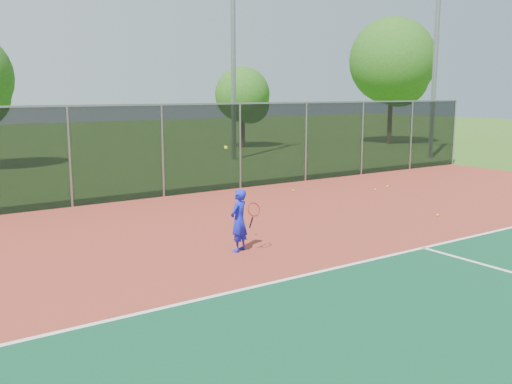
% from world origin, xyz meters
% --- Properties ---
extents(ground, '(120.00, 120.00, 0.00)m').
position_xyz_m(ground, '(0.00, 0.00, 0.00)').
color(ground, '#305B1A').
rests_on(ground, ground).
extents(court_apron, '(30.00, 20.00, 0.02)m').
position_xyz_m(court_apron, '(0.00, 2.00, 0.01)').
color(court_apron, '#9C3727').
rests_on(court_apron, ground).
extents(fence_back, '(30.00, 0.06, 3.03)m').
position_xyz_m(fence_back, '(0.00, 12.00, 1.56)').
color(fence_back, black).
rests_on(fence_back, court_apron).
extents(tennis_player, '(0.60, 0.67, 2.29)m').
position_xyz_m(tennis_player, '(-1.47, 5.11, 0.71)').
color(tennis_player, '#171FD9').
rests_on(tennis_player, court_apron).
extents(practice_ball_0, '(0.07, 0.07, 0.07)m').
position_xyz_m(practice_ball_0, '(6.59, 8.86, 0.06)').
color(practice_ball_0, '#C7D919').
rests_on(practice_ball_0, court_apron).
extents(practice_ball_1, '(0.07, 0.07, 0.07)m').
position_xyz_m(practice_ball_1, '(4.95, 4.95, 0.06)').
color(practice_ball_1, '#C7D919').
rests_on(practice_ball_1, court_apron).
extents(practice_ball_4, '(0.07, 0.07, 0.07)m').
position_xyz_m(practice_ball_4, '(4.12, 10.34, 0.06)').
color(practice_ball_4, '#C7D919').
rests_on(practice_ball_4, court_apron).
extents(practice_ball_5, '(0.07, 0.07, 0.07)m').
position_xyz_m(practice_ball_5, '(7.49, 9.14, 0.06)').
color(practice_ball_5, '#C7D919').
rests_on(practice_ball_5, court_apron).
extents(floodlight_n, '(0.90, 0.40, 12.25)m').
position_xyz_m(floodlight_n, '(7.52, 19.59, 6.90)').
color(floodlight_n, gray).
rests_on(floodlight_n, ground).
extents(floodlight_ne, '(0.90, 0.40, 12.25)m').
position_xyz_m(floodlight_ne, '(16.26, 14.29, 6.90)').
color(floodlight_ne, gray).
rests_on(floodlight_ne, ground).
extents(tree_back_mid, '(3.37, 3.37, 4.95)m').
position_xyz_m(tree_back_mid, '(11.52, 24.72, 3.10)').
color(tree_back_mid, '#322212').
rests_on(tree_back_mid, ground).
extents(tree_back_right, '(5.57, 5.57, 8.18)m').
position_xyz_m(tree_back_right, '(20.82, 21.18, 5.13)').
color(tree_back_right, '#322212').
rests_on(tree_back_right, ground).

